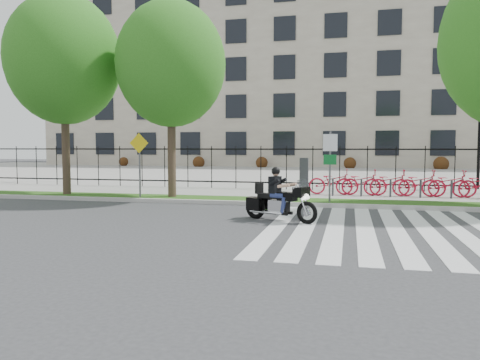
# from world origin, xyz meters

# --- Properties ---
(ground) EXTENTS (120.00, 120.00, 0.00)m
(ground) POSITION_xyz_m (0.00, 0.00, 0.00)
(ground) COLOR #323235
(ground) RESTS_ON ground
(curb) EXTENTS (60.00, 0.20, 0.15)m
(curb) POSITION_xyz_m (0.00, 4.10, 0.07)
(curb) COLOR #AEAAA4
(curb) RESTS_ON ground
(grass_verge) EXTENTS (60.00, 1.50, 0.15)m
(grass_verge) POSITION_xyz_m (0.00, 4.95, 0.07)
(grass_verge) COLOR #1F4812
(grass_verge) RESTS_ON ground
(sidewalk) EXTENTS (60.00, 3.50, 0.15)m
(sidewalk) POSITION_xyz_m (0.00, 7.45, 0.07)
(sidewalk) COLOR gray
(sidewalk) RESTS_ON ground
(plaza) EXTENTS (80.00, 34.00, 0.10)m
(plaza) POSITION_xyz_m (0.00, 25.00, 0.05)
(plaza) COLOR gray
(plaza) RESTS_ON ground
(crosswalk_stripes) EXTENTS (5.70, 8.00, 0.01)m
(crosswalk_stripes) POSITION_xyz_m (4.83, 0.00, 0.01)
(crosswalk_stripes) COLOR silver
(crosswalk_stripes) RESTS_ON ground
(iron_fence) EXTENTS (30.00, 0.06, 2.00)m
(iron_fence) POSITION_xyz_m (0.00, 9.20, 1.15)
(iron_fence) COLOR black
(iron_fence) RESTS_ON sidewalk
(office_building) EXTENTS (60.00, 21.90, 20.15)m
(office_building) POSITION_xyz_m (0.00, 44.92, 9.97)
(office_building) COLOR #A09281
(office_building) RESTS_ON ground
(lamp_post_left) EXTENTS (1.06, 0.70, 4.25)m
(lamp_post_left) POSITION_xyz_m (-12.00, 12.00, 3.21)
(lamp_post_left) COLOR black
(lamp_post_left) RESTS_ON ground
(lamp_post_right) EXTENTS (1.06, 0.70, 4.25)m
(lamp_post_right) POSITION_xyz_m (10.00, 12.00, 3.21)
(lamp_post_right) COLOR black
(lamp_post_right) RESTS_ON ground
(street_tree_0) EXTENTS (4.61, 4.61, 8.17)m
(street_tree_0) POSITION_xyz_m (-7.40, 4.95, 5.66)
(street_tree_0) COLOR #35271D
(street_tree_0) RESTS_ON grass_verge
(street_tree_1) EXTENTS (4.23, 4.23, 7.58)m
(street_tree_1) POSITION_xyz_m (-2.74, 4.95, 5.28)
(street_tree_1) COLOR #35271D
(street_tree_1) RESTS_ON grass_verge
(bike_share_station) EXTENTS (11.18, 0.89, 1.50)m
(bike_share_station) POSITION_xyz_m (7.74, 7.20, 0.68)
(bike_share_station) COLOR #2D2D33
(bike_share_station) RESTS_ON sidewalk
(sign_pole_regulatory) EXTENTS (0.50, 0.09, 2.50)m
(sign_pole_regulatory) POSITION_xyz_m (3.36, 4.58, 1.74)
(sign_pole_regulatory) COLOR #59595B
(sign_pole_regulatory) RESTS_ON grass_verge
(sign_pole_warning) EXTENTS (0.78, 0.09, 2.49)m
(sign_pole_warning) POSITION_xyz_m (-3.94, 4.58, 1.74)
(sign_pole_warning) COLOR #59595B
(sign_pole_warning) RESTS_ON grass_verge
(motorcycle_rider) EXTENTS (2.22, 1.29, 1.84)m
(motorcycle_rider) POSITION_xyz_m (2.13, 0.81, 0.61)
(motorcycle_rider) COLOR black
(motorcycle_rider) RESTS_ON ground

